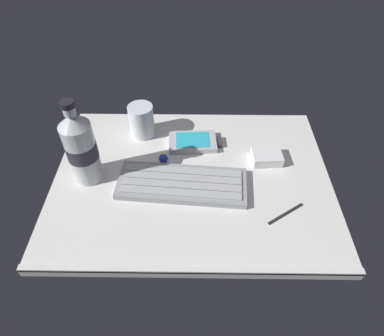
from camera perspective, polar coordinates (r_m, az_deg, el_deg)
name	(u,v)px	position (r cm, az deg, el deg)	size (l,w,h in cm)	color
ground_plane	(192,181)	(79.16, 0.00, -2.13)	(64.00, 48.00, 2.80)	silver
keyboard	(182,183)	(76.20, -1.70, -2.62)	(29.78, 13.27, 1.70)	#93969B
handheld_device	(195,142)	(86.32, 0.53, 4.43)	(13.11, 8.28, 1.50)	#B7BABF
juice_cup	(142,122)	(88.51, -8.49, 7.75)	(6.40, 6.40, 8.50)	silver
water_bottle	(81,147)	(76.45, -18.21, 3.44)	(6.73, 6.73, 20.80)	silver
charger_block	(267,157)	(83.61, 12.52, 1.88)	(7.00, 5.60, 2.40)	white
trackball_mouse	(163,158)	(81.65, -4.88, 1.63)	(2.20, 2.20, 2.20)	#2338B2
stylus_pen	(286,213)	(74.19, 15.56, -7.35)	(0.70, 0.70, 9.50)	#26262B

